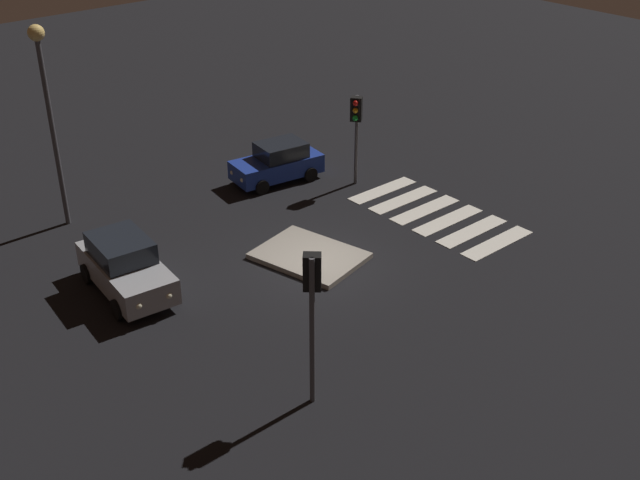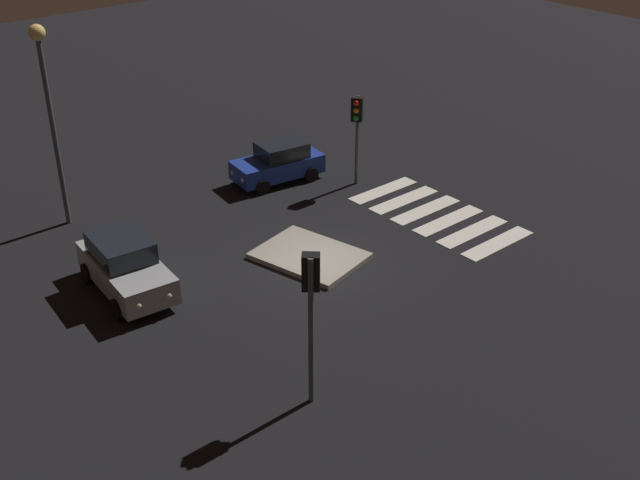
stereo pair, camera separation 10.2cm
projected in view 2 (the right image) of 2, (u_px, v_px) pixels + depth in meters
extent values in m
plane|color=black|center=(320.00, 266.00, 26.72)|extent=(80.00, 80.00, 0.00)
cube|color=gray|center=(310.00, 256.00, 27.15)|extent=(3.98, 3.33, 0.18)
cube|color=#1E389E|center=(277.00, 166.00, 32.47)|extent=(2.05, 3.84, 0.75)
cube|color=black|center=(282.00, 150.00, 32.25)|extent=(1.67, 2.05, 0.61)
cylinder|color=black|center=(262.00, 187.00, 31.53)|extent=(0.29, 0.61, 0.59)
cylinder|color=black|center=(244.00, 174.00, 32.67)|extent=(0.29, 0.61, 0.59)
cylinder|color=black|center=(311.00, 174.00, 32.60)|extent=(0.29, 0.61, 0.59)
cylinder|color=black|center=(292.00, 162.00, 33.74)|extent=(0.29, 0.61, 0.59)
sphere|color=#F2EABF|center=(243.00, 180.00, 31.31)|extent=(0.20, 0.20, 0.20)
sphere|color=#F2EABF|center=(233.00, 172.00, 31.94)|extent=(0.20, 0.20, 0.20)
cube|color=#9EA0A5|center=(127.00, 272.00, 25.05)|extent=(4.23, 2.14, 0.84)
cube|color=black|center=(121.00, 247.00, 24.86)|extent=(2.24, 1.79, 0.68)
cylinder|color=black|center=(170.00, 291.00, 24.75)|extent=(0.68, 0.30, 0.66)
cylinder|color=black|center=(118.00, 309.00, 23.89)|extent=(0.68, 0.30, 0.66)
cylinder|color=black|center=(137.00, 258.00, 26.57)|extent=(0.68, 0.30, 0.66)
cylinder|color=black|center=(87.00, 273.00, 25.71)|extent=(0.68, 0.30, 0.66)
sphere|color=#F2EABF|center=(168.00, 295.00, 23.85)|extent=(0.22, 0.22, 0.22)
sphere|color=#F2EABF|center=(138.00, 305.00, 23.37)|extent=(0.22, 0.22, 0.22)
cylinder|color=#47474C|center=(311.00, 333.00, 19.69)|extent=(0.14, 0.14, 4.27)
cube|color=black|center=(311.00, 272.00, 19.06)|extent=(0.53, 0.54, 0.96)
sphere|color=red|center=(311.00, 257.00, 19.09)|extent=(0.22, 0.22, 0.22)
sphere|color=orange|center=(311.00, 268.00, 19.23)|extent=(0.22, 0.22, 0.22)
sphere|color=green|center=(311.00, 278.00, 19.37)|extent=(0.22, 0.22, 0.22)
cylinder|color=#47474C|center=(357.00, 141.00, 31.65)|extent=(0.14, 0.14, 3.71)
cube|color=black|center=(357.00, 109.00, 30.84)|extent=(0.54, 0.52, 0.96)
sphere|color=red|center=(356.00, 103.00, 30.52)|extent=(0.22, 0.22, 0.22)
sphere|color=orange|center=(356.00, 111.00, 30.67)|extent=(0.22, 0.22, 0.22)
sphere|color=green|center=(356.00, 118.00, 30.81)|extent=(0.22, 0.22, 0.22)
cylinder|color=#47474C|center=(54.00, 136.00, 27.86)|extent=(0.18, 0.18, 6.84)
sphere|color=#F9D172|center=(37.00, 33.00, 26.13)|extent=(0.56, 0.56, 0.56)
cube|color=silver|center=(498.00, 243.00, 28.08)|extent=(0.70, 3.20, 0.02)
cube|color=silver|center=(472.00, 232.00, 28.85)|extent=(0.70, 3.20, 0.02)
cube|color=silver|center=(448.00, 221.00, 29.62)|extent=(0.70, 3.20, 0.02)
cube|color=silver|center=(426.00, 210.00, 30.39)|extent=(0.70, 3.20, 0.02)
cube|color=silver|center=(404.00, 200.00, 31.15)|extent=(0.70, 3.20, 0.02)
cube|color=silver|center=(383.00, 190.00, 31.92)|extent=(0.70, 3.20, 0.02)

